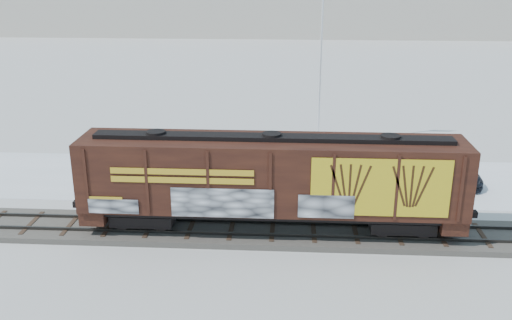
# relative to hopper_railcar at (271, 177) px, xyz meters

# --- Properties ---
(ground) EXTENTS (500.00, 500.00, 0.00)m
(ground) POSITION_rel_hopper_railcar_xyz_m (0.07, 0.01, -3.00)
(ground) COLOR white
(ground) RESTS_ON ground
(rail_track) EXTENTS (50.00, 3.40, 0.43)m
(rail_track) POSITION_rel_hopper_railcar_xyz_m (0.07, 0.01, -2.85)
(rail_track) COLOR #59544C
(rail_track) RESTS_ON ground
(parking_strip) EXTENTS (40.00, 8.00, 0.03)m
(parking_strip) POSITION_rel_hopper_railcar_xyz_m (0.07, 7.51, -2.98)
(parking_strip) COLOR white
(parking_strip) RESTS_ON ground
(hopper_railcar) EXTENTS (17.95, 3.06, 4.62)m
(hopper_railcar) POSITION_rel_hopper_railcar_xyz_m (0.00, 0.00, 0.00)
(hopper_railcar) COLOR black
(hopper_railcar) RESTS_ON rail_track
(flagpole) EXTENTS (2.30, 0.90, 12.22)m
(flagpole) POSITION_rel_hopper_railcar_xyz_m (2.97, 14.77, 1.57)
(flagpole) COLOR silver
(flagpole) RESTS_ON ground
(car_silver) EXTENTS (5.09, 3.12, 1.62)m
(car_silver) POSITION_rel_hopper_railcar_xyz_m (-1.51, 6.47, -2.16)
(car_silver) COLOR #A1A4A8
(car_silver) RESTS_ON parking_strip
(car_white) EXTENTS (5.05, 3.42, 1.57)m
(car_white) POSITION_rel_hopper_railcar_xyz_m (2.93, 7.44, -2.18)
(car_white) COLOR white
(car_white) RESTS_ON parking_strip
(car_dark) EXTENTS (5.71, 3.00, 1.58)m
(car_dark) POSITION_rel_hopper_railcar_xyz_m (9.42, 7.01, -2.18)
(car_dark) COLOR black
(car_dark) RESTS_ON parking_strip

